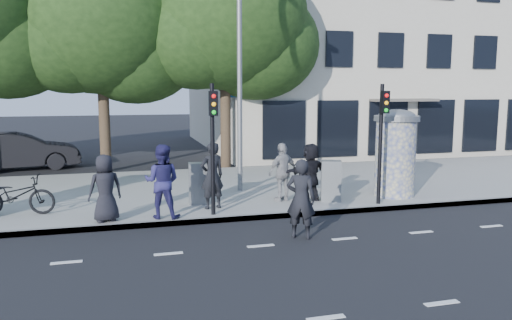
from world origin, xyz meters
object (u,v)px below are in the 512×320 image
object	(u,v)px
ped_f	(311,172)
cabinet_left	(199,183)
traffic_pole_far	(382,131)
ped_e	(283,172)
ped_a	(105,188)
cabinet_right	(331,181)
car_mid	(20,151)
ped_c	(162,181)
man_road	(301,199)
ad_column_right	(395,151)
ped_b	(212,176)
street_lamp	(240,44)
traffic_pole_near	(213,136)
bicycle	(16,195)

from	to	relation	value
ped_f	cabinet_left	size ratio (longest dim) A/B	1.45
traffic_pole_far	ped_e	world-z (taller)	traffic_pole_far
ped_a	traffic_pole_far	bearing A→B (deg)	163.28
cabinet_left	ped_e	bearing A→B (deg)	-1.32
cabinet_right	car_mid	bearing A→B (deg)	156.12
ped_c	man_road	bearing A→B (deg)	163.11
man_road	traffic_pole_far	bearing A→B (deg)	-117.55
ad_column_right	car_mid	world-z (taller)	ad_column_right
ped_b	ped_c	size ratio (longest dim) A/B	0.97
cabinet_left	ad_column_right	bearing A→B (deg)	1.14
ped_c	ped_a	bearing A→B (deg)	18.78
cabinet_right	ped_b	bearing A→B (deg)	-159.86
cabinet_right	ad_column_right	bearing A→B (deg)	24.18
ped_b	cabinet_right	size ratio (longest dim) A/B	1.54
street_lamp	ped_b	world-z (taller)	street_lamp
traffic_pole_near	car_mid	distance (m)	12.28
traffic_pole_near	ped_f	distance (m)	3.37
ad_column_right	bicycle	bearing A→B (deg)	177.54
ped_f	cabinet_left	bearing A→B (deg)	-32.43
ped_b	ped_e	distance (m)	2.19
traffic_pole_far	bicycle	xyz separation A→B (m)	(-9.77, 1.37, -1.56)
cabinet_left	ped_b	bearing A→B (deg)	-62.50
ad_column_right	car_mid	distance (m)	15.48
ped_f	man_road	xyz separation A→B (m)	(-1.38, -2.92, -0.08)
man_road	cabinet_right	distance (m)	3.43
ped_c	car_mid	size ratio (longest dim) A/B	0.39
traffic_pole_far	ped_b	xyz separation A→B (m)	(-4.70, 0.72, -1.16)
ped_b	man_road	bearing A→B (deg)	106.83
ped_b	ped_f	bearing A→B (deg)	170.33
traffic_pole_near	ad_column_right	bearing A→B (deg)	8.89
traffic_pole_far	car_mid	xyz separation A→B (m)	(-11.24, 10.35, -1.44)
ped_a	man_road	bearing A→B (deg)	137.66
bicycle	car_mid	bearing A→B (deg)	17.64
ped_a	man_road	xyz separation A→B (m)	(4.33, -2.12, -0.07)
ad_column_right	ped_e	world-z (taller)	ad_column_right
ped_c	cabinet_left	bearing A→B (deg)	-111.86
ad_column_right	ped_b	bearing A→B (deg)	-178.14
traffic_pole_near	car_mid	world-z (taller)	traffic_pole_near
ped_b	cabinet_left	size ratio (longest dim) A/B	1.56
traffic_pole_near	cabinet_right	bearing A→B (deg)	11.57
bicycle	ped_f	bearing A→B (deg)	-85.34
cabinet_left	ped_c	bearing A→B (deg)	-124.93
ad_column_right	man_road	distance (m)	5.14
ped_a	bicycle	size ratio (longest dim) A/B	0.85
ped_f	cabinet_right	world-z (taller)	ped_f
traffic_pole_far	cabinet_left	bearing A→B (deg)	164.44
traffic_pole_far	cabinet_left	distance (m)	5.37
ad_column_right	traffic_pole_far	size ratio (longest dim) A/B	0.78
traffic_pole_far	cabinet_right	distance (m)	2.04
cabinet_left	cabinet_right	distance (m)	3.84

